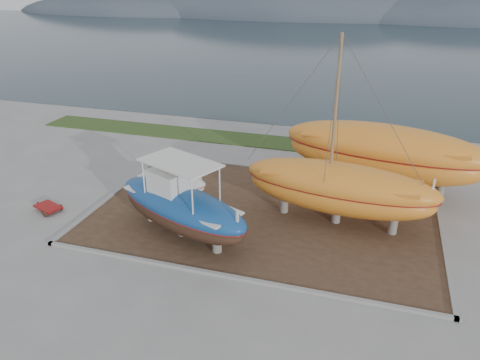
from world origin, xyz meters
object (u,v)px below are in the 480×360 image
(blue_caique, at_px, (181,199))
(orange_sailboat, at_px, (344,136))
(white_dinghy, at_px, (171,185))
(red_trailer, at_px, (48,208))
(orange_bare_hull, at_px, (382,159))

(blue_caique, distance_m, orange_sailboat, 8.50)
(blue_caique, height_order, white_dinghy, blue_caique)
(red_trailer, bearing_deg, blue_caique, 18.91)
(orange_sailboat, bearing_deg, red_trailer, -161.22)
(blue_caique, distance_m, red_trailer, 8.38)
(orange_bare_hull, bearing_deg, white_dinghy, -148.88)
(orange_sailboat, height_order, red_trailer, orange_sailboat)
(white_dinghy, bearing_deg, red_trailer, -146.73)
(blue_caique, relative_size, orange_sailboat, 0.83)
(orange_sailboat, bearing_deg, white_dinghy, -175.57)
(blue_caique, bearing_deg, red_trailer, -158.47)
(white_dinghy, xyz_separation_m, orange_sailboat, (9.61, -0.35, 4.12))
(blue_caique, height_order, red_trailer, blue_caique)
(blue_caique, relative_size, red_trailer, 3.74)
(orange_sailboat, xyz_separation_m, orange_bare_hull, (1.98, 4.91, -2.83))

